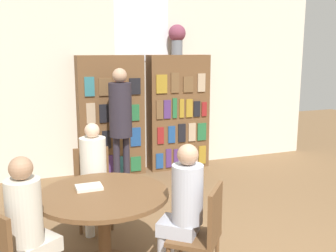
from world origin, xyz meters
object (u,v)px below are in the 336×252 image
bookshelf_left (111,116)px  bookshelf_right (178,112)px  flower_vase (177,37)px  chair_left_side (93,183)px  seated_reader_right (183,205)px  seated_reader_left (94,170)px  librarian_standing (121,114)px  reading_table (103,205)px  seated_reader_back (30,223)px  chair_far_side (203,231)px

bookshelf_left → bookshelf_right: same height
bookshelf_left → flower_vase: 1.67m
chair_left_side → seated_reader_right: size_ratio=0.71×
bookshelf_right → seated_reader_left: bearing=-133.0°
bookshelf_left → librarian_standing: size_ratio=1.10×
reading_table → librarian_standing: 2.32m
reading_table → bookshelf_left: bearing=75.6°
seated_reader_back → librarian_standing: bearing=120.2°
flower_vase → chair_left_side: bearing=-135.2°
flower_vase → librarian_standing: 1.64m
chair_far_side → seated_reader_left: seated_reader_left is taller
bookshelf_right → reading_table: (-1.82, -2.65, -0.36)m
flower_vase → chair_left_side: size_ratio=0.55×
flower_vase → seated_reader_back: 4.19m
flower_vase → chair_left_side: flower_vase is taller
bookshelf_left → flower_vase: bearing=0.2°
flower_vase → seated_reader_right: 3.69m
bookshelf_left → seated_reader_left: 2.01m
bookshelf_right → flower_vase: (-0.02, 0.00, 1.24)m
seated_reader_back → flower_vase: bearing=109.5°
chair_far_side → seated_reader_right: size_ratio=0.71×
bookshelf_left → chair_far_side: bearing=-89.4°
bookshelf_left → flower_vase: size_ratio=3.93×
bookshelf_left → reading_table: 2.76m
bookshelf_right → chair_left_side: bookshelf_right is taller
reading_table → seated_reader_back: seated_reader_back is taller
flower_vase → seated_reader_back: bearing=-128.6°
bookshelf_right → seated_reader_right: (-1.25, -3.14, -0.26)m
bookshelf_right → librarian_standing: bookshelf_right is taller
bookshelf_right → seated_reader_left: size_ratio=1.58×
librarian_standing → flower_vase: bearing=24.9°
flower_vase → seated_reader_right: flower_vase is taller
seated_reader_back → seated_reader_right: bearing=54.0°
bookshelf_right → seated_reader_back: size_ratio=1.56×
bookshelf_right → chair_left_side: bearing=-135.6°
seated_reader_left → seated_reader_back: (-0.70, -1.16, 0.00)m
chair_far_side → seated_reader_back: size_ratio=0.72×
reading_table → seated_reader_left: 0.77m
seated_reader_back → chair_left_side: bearing=120.1°
chair_left_side → seated_reader_right: bearing=113.9°
librarian_standing → seated_reader_right: bearing=-92.9°
chair_left_side → chair_far_side: (0.65, -1.54, 0.00)m
seated_reader_left → librarian_standing: (0.66, 1.39, 0.38)m
chair_left_side → chair_far_side: bearing=117.0°
flower_vase → seated_reader_left: size_ratio=0.40×
flower_vase → reading_table: (-1.80, -2.66, -1.60)m
bookshelf_right → chair_far_side: (-1.11, -3.26, -0.46)m
flower_vase → librarian_standing: (-1.09, -0.51, -1.12)m
bookshelf_left → seated_reader_back: (-1.32, -3.05, -0.26)m
seated_reader_right → seated_reader_back: 1.22m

